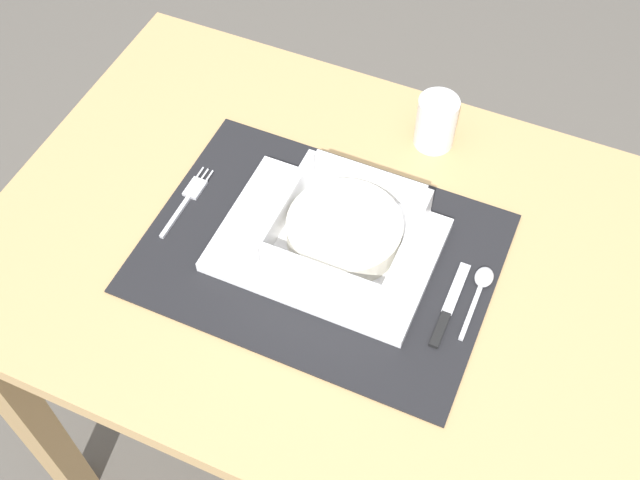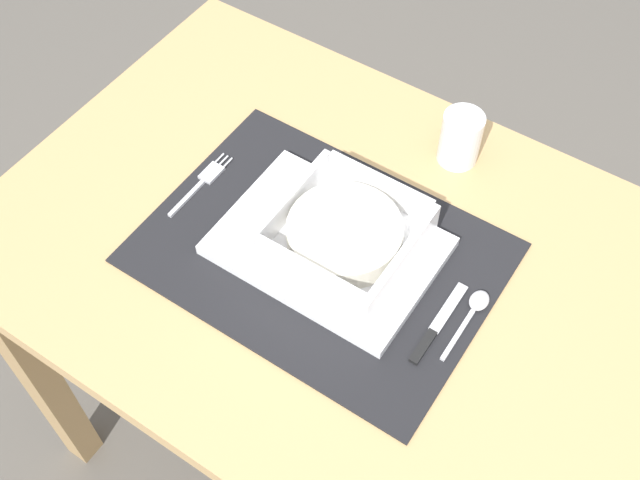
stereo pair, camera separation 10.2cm
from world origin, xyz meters
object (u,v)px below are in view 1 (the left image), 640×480
Objects in this scene: dining_table at (342,293)px; fork at (189,196)px; spoon at (481,284)px; butter_knife at (448,309)px; porridge_bowl at (345,230)px; drinking_glass at (436,124)px.

fork is (-0.23, -0.00, 0.11)m from dining_table.
butter_knife is at bearing -120.19° from spoon.
fork is at bearing -177.68° from porridge_bowl.
porridge_bowl reaches higher than butter_knife.
spoon reaches higher than butter_knife.
porridge_bowl is 1.34× the size of butter_knife.
drinking_glass is (0.05, 0.23, -0.01)m from porridge_bowl.
fork is at bearing -178.85° from spoon.
drinking_glass reaches higher than dining_table.
porridge_bowl is 0.23m from fork.
fork reaches higher than dining_table.
spoon reaches higher than fork.
spoon reaches higher than dining_table.
porridge_bowl is 0.24m from drinking_glass.
porridge_bowl is 0.19m from spoon.
fork is 0.39m from butter_knife.
butter_knife is at bearing -67.49° from drinking_glass.
drinking_glass is (0.04, 0.24, 0.14)m from dining_table.
butter_knife is (0.39, -0.03, 0.00)m from fork.
spoon is 0.86× the size of butter_knife.
drinking_glass is at bearing 79.19° from dining_table.
spoon is (0.18, 0.01, -0.03)m from porridge_bowl.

